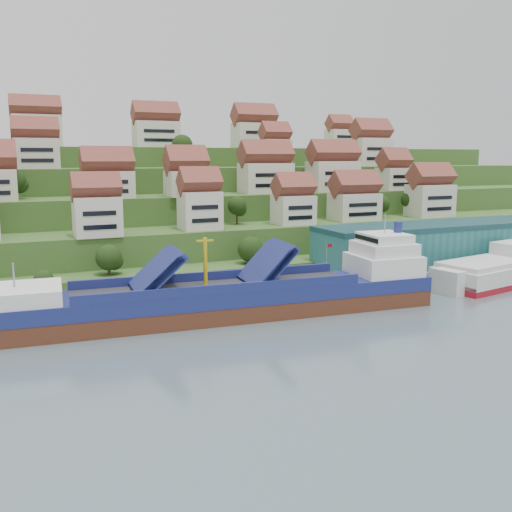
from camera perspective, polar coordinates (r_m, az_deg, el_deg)
name	(u,v)px	position (r m, az deg, el deg)	size (l,w,h in m)	color
ground	(269,312)	(104.87, 1.31, -5.65)	(300.00, 300.00, 0.00)	slate
quay	(322,281)	(126.59, 6.64, -2.49)	(180.00, 14.00, 2.20)	gray
hillside	(141,208)	(200.45, -11.38, 4.69)	(260.00, 128.00, 31.00)	#2D4C1E
hillside_village	(185,169)	(160.02, -7.13, 8.60)	(156.07, 64.78, 29.12)	beige
hillside_trees	(141,204)	(140.50, -11.41, 5.12)	(144.73, 62.68, 31.17)	#1F3812
warehouse	(432,244)	(145.66, 17.21, 1.19)	(60.00, 15.00, 10.00)	#266768
flagpole	(327,259)	(120.31, 7.12, -0.34)	(1.28, 0.16, 8.00)	gray
cargo_ship	(239,298)	(102.17, -1.69, -4.17)	(77.94, 17.65, 17.13)	#512818
second_ship	(499,271)	(138.84, 23.10, -1.40)	(33.94, 17.88, 9.35)	maroon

